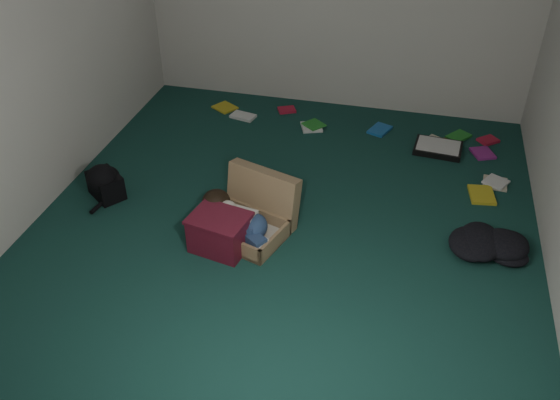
% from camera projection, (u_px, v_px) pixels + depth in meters
% --- Properties ---
extents(floor, '(4.50, 4.50, 0.00)m').
position_uv_depth(floor, '(284.00, 224.00, 4.81)').
color(floor, '#164038').
rests_on(floor, ground).
extents(wall_front, '(4.50, 0.00, 4.50)m').
position_uv_depth(wall_front, '(149.00, 309.00, 2.28)').
color(wall_front, silver).
rests_on(wall_front, ground).
extents(wall_left, '(0.00, 4.50, 4.50)m').
position_uv_depth(wall_left, '(27.00, 49.00, 4.44)').
color(wall_left, silver).
rests_on(wall_left, ground).
extents(suitcase, '(0.78, 0.77, 0.46)m').
position_uv_depth(suitcase, '(252.00, 215.00, 4.70)').
color(suitcase, '#9D7E56').
rests_on(suitcase, floor).
extents(person, '(0.62, 0.47, 0.28)m').
position_uv_depth(person, '(236.00, 219.00, 4.58)').
color(person, silver).
rests_on(person, suitcase).
extents(maroon_bin, '(0.49, 0.42, 0.30)m').
position_uv_depth(maroon_bin, '(220.00, 232.00, 4.49)').
color(maroon_bin, maroon).
rests_on(maroon_bin, floor).
extents(backpack, '(0.50, 0.48, 0.23)m').
position_uv_depth(backpack, '(106.00, 184.00, 5.08)').
color(backpack, black).
rests_on(backpack, floor).
extents(clothing_pile, '(0.58, 0.51, 0.16)m').
position_uv_depth(clothing_pile, '(489.00, 244.00, 4.49)').
color(clothing_pile, black).
rests_on(clothing_pile, floor).
extents(paper_tray, '(0.47, 0.37, 0.06)m').
position_uv_depth(paper_tray, '(438.00, 148.00, 5.74)').
color(paper_tray, black).
rests_on(paper_tray, floor).
extents(book_scatter, '(3.02, 1.41, 0.02)m').
position_uv_depth(book_scatter, '(384.00, 138.00, 5.93)').
color(book_scatter, gold).
rests_on(book_scatter, floor).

